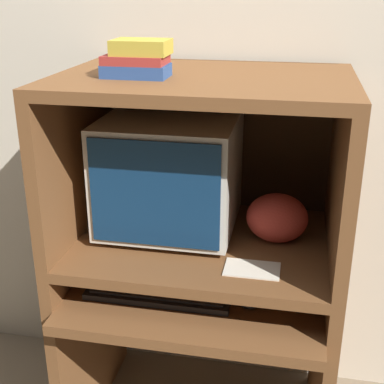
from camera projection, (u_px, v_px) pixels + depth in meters
name	position (u px, v px, depth m)	size (l,w,h in m)	color
wall_back	(222.00, 75.00, 2.00)	(6.00, 0.06, 2.60)	beige
desk_base	(200.00, 338.00, 1.93)	(0.91, 0.73, 0.67)	brown
desk_monitor_shelf	(203.00, 246.00, 1.84)	(0.91, 0.66, 0.14)	brown
hutch_upper	(205.00, 130.00, 1.72)	(0.91, 0.66, 0.55)	brown
crt_monitor	(170.00, 173.00, 1.83)	(0.45, 0.43, 0.40)	beige
keyboard	(159.00, 292.00, 1.75)	(0.47, 0.15, 0.03)	black
mouse	(249.00, 304.00, 1.68)	(0.06, 0.04, 0.03)	#28282B
snack_bag	(277.00, 218.00, 1.78)	(0.20, 0.15, 0.17)	#BC382D
book_stack	(138.00, 59.00, 1.57)	(0.19, 0.13, 0.11)	navy
paper_card	(252.00, 269.00, 1.63)	(0.17, 0.11, 0.00)	beige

